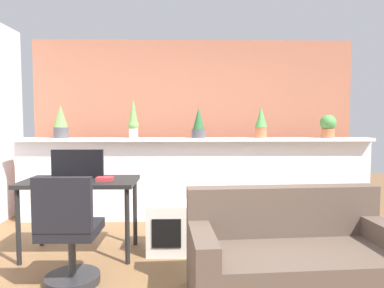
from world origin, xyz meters
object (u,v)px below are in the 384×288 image
Objects in this scene: potted_plant_1 at (133,120)px; office_chair at (69,239)px; potted_plant_2 at (198,124)px; tv_monitor at (78,164)px; desk at (80,188)px; book_on_desk at (105,179)px; potted_plant_3 at (261,122)px; potted_plant_4 at (328,126)px; couch at (294,261)px; side_cube_shelf at (167,227)px; potted_plant_0 at (61,122)px.

office_chair is at bearing -97.57° from potted_plant_1.
potted_plant_2 is 0.77× the size of tv_monitor.
potted_plant_2 is 0.36× the size of desk.
book_on_desk is (-0.10, -1.22, -0.57)m from potted_plant_1.
book_on_desk is at bearing -145.90° from potted_plant_3.
potted_plant_1 reaches higher than book_on_desk.
potted_plant_4 reaches higher than couch.
tv_monitor is (-2.96, -1.04, -0.37)m from potted_plant_4.
tv_monitor is (-0.40, -1.08, -0.45)m from potted_plant_1.
potted_plant_4 is at bearing 24.05° from book_on_desk.
office_chair is at bearing -80.65° from desk.
office_chair reaches higher than side_cube_shelf.
potted_plant_2 is at bearing 39.42° from tv_monitor.
potted_plant_3 reaches higher than desk.
office_chair is (0.16, -0.77, -0.51)m from tv_monitor.
tv_monitor is 0.57× the size of office_chair.
potted_plant_4 is at bearing -0.83° from potted_plant_1.
desk is at bearing -62.95° from potted_plant_0.
potted_plant_2 reaches higher than office_chair.
desk is at bearing -150.84° from potted_plant_3.
tv_monitor is 0.32× the size of couch.
tv_monitor reaches higher than book_on_desk.
potted_plant_1 is 1.63m from side_cube_shelf.
couch is at bearing -27.31° from tv_monitor.
tv_monitor is at bearing 178.25° from side_cube_shelf.
desk is 2.13× the size of tv_monitor.
potted_plant_3 is 2.21m from book_on_desk.
office_chair is 1.82× the size of side_cube_shelf.
potted_plant_0 is at bearing 124.90° from book_on_desk.
couch is (2.42, -2.03, -1.03)m from potted_plant_0.
potted_plant_2 reaches higher than couch.
potted_plant_3 is at bearing 84.73° from couch.
potted_plant_1 is 2.09m from office_chair.
potted_plant_2 is 1.76m from desk.
couch is at bearing -72.46° from potted_plant_2.
office_chair is at bearing -147.21° from potted_plant_4.
desk is (-1.21, -1.11, -0.62)m from potted_plant_2.
potted_plant_1 is 0.32× the size of couch.
desk is (-0.36, -1.16, -0.68)m from potted_plant_1.
potted_plant_0 is 0.27× the size of couch.
potted_plant_2 is 0.44× the size of office_chair.
office_chair is at bearing -78.25° from tv_monitor.
potted_plant_3 is 2.37m from tv_monitor.
potted_plant_3 is (0.82, 0.02, 0.03)m from potted_plant_2.
office_chair is (-2.80, -1.81, -0.88)m from potted_plant_4.
potted_plant_3 is 0.78× the size of tv_monitor.
potted_plant_4 is (3.49, -0.01, -0.05)m from potted_plant_0.
potted_plant_3 is 0.44× the size of office_chair.
potted_plant_1 is 1.02× the size of side_cube_shelf.
desk is (-2.92, -1.12, -0.60)m from potted_plant_4.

